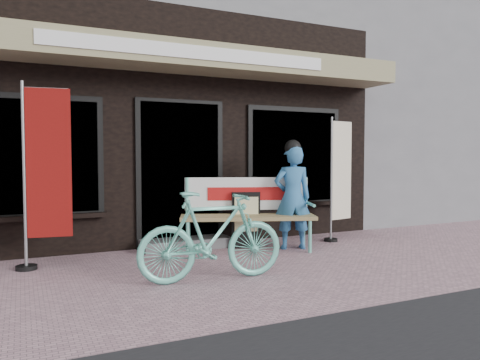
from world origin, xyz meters
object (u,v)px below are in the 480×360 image
nobori_red (45,173)px  menu_stand (246,219)px  person (292,195)px  nobori_cream (340,177)px  bench (247,207)px  bicycle (212,236)px

nobori_red → menu_stand: (2.73, 0.10, -0.73)m
person → nobori_cream: size_ratio=0.81×
nobori_cream → menu_stand: size_ratio=2.38×
bench → nobori_red: size_ratio=0.88×
person → menu_stand: (-0.60, 0.32, -0.36)m
nobori_red → nobori_cream: size_ratio=1.14×
nobori_red → menu_stand: 2.83m
person → bench: bearing=174.7°
nobori_cream → bench: bearing=168.8°
bench → menu_stand: bearing=99.5°
nobori_red → bicycle: bearing=-31.2°
bench → bicycle: bearing=-107.8°
bicycle → menu_stand: bicycle is taller
bicycle → nobori_red: size_ratio=0.73×
bicycle → nobori_cream: nobori_cream is taller
bench → nobori_red: nobori_red is taller
menu_stand → person: bearing=-12.1°
bicycle → nobori_cream: size_ratio=0.83×
bicycle → nobori_cream: (2.77, 1.42, 0.53)m
bicycle → nobori_red: bearing=53.9°
menu_stand → bicycle: bearing=-111.1°
bicycle → bench: bearing=-34.5°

